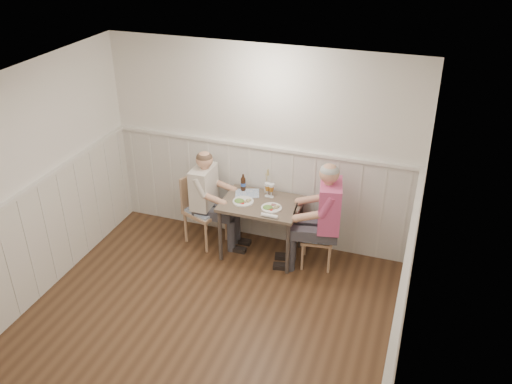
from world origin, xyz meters
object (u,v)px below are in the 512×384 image
at_px(man_in_pink, 324,226).
at_px(grass_vase, 266,181).
at_px(beer_bottle, 243,183).
at_px(chair_left, 202,206).
at_px(chair_right, 322,235).
at_px(dining_table, 261,209).
at_px(diner_cream, 207,205).

relative_size(man_in_pink, grass_vase, 4.16).
relative_size(man_in_pink, beer_bottle, 6.32).
bearing_deg(man_in_pink, chair_left, 176.58).
bearing_deg(man_in_pink, grass_vase, 159.57).
distance_m(chair_right, man_in_pink, 0.18).
relative_size(chair_right, beer_bottle, 3.50).
bearing_deg(grass_vase, dining_table, -83.54).
bearing_deg(chair_right, man_in_pink, -58.45).
bearing_deg(man_in_pink, dining_table, 176.96).
distance_m(diner_cream, grass_vase, 0.83).
bearing_deg(diner_cream, chair_right, -0.39).
bearing_deg(diner_cream, dining_table, -1.88).
bearing_deg(chair_right, dining_table, -178.96).
height_order(dining_table, chair_right, chair_right).
relative_size(dining_table, diner_cream, 0.73).
bearing_deg(chair_right, chair_left, 178.52).
relative_size(chair_left, man_in_pink, 0.65).
relative_size(man_in_pink, diner_cream, 1.08).
height_order(chair_right, grass_vase, grass_vase).
distance_m(dining_table, grass_vase, 0.37).
xyz_separation_m(man_in_pink, diner_cream, (-1.55, 0.07, -0.05)).
relative_size(chair_right, man_in_pink, 0.55).
distance_m(chair_right, diner_cream, 1.52).
bearing_deg(chair_left, beer_bottle, 17.59).
bearing_deg(grass_vase, chair_left, -165.07).
xyz_separation_m(chair_left, man_in_pink, (1.65, -0.10, 0.10)).
bearing_deg(beer_bottle, man_in_pink, -13.13).
height_order(chair_left, diner_cream, diner_cream).
bearing_deg(chair_left, diner_cream, -17.94).
distance_m(dining_table, man_in_pink, 0.81).
height_order(diner_cream, beer_bottle, diner_cream).
bearing_deg(dining_table, man_in_pink, -3.04).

